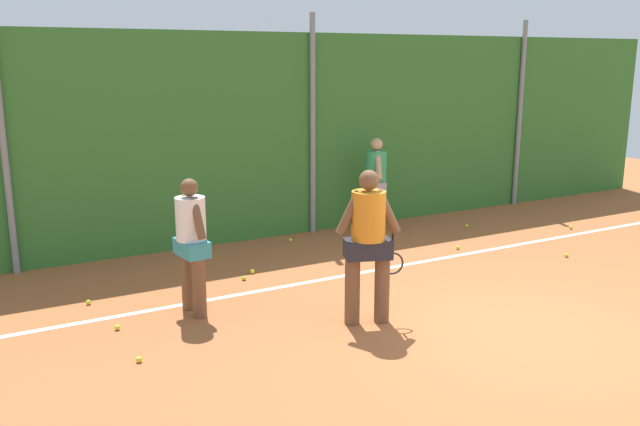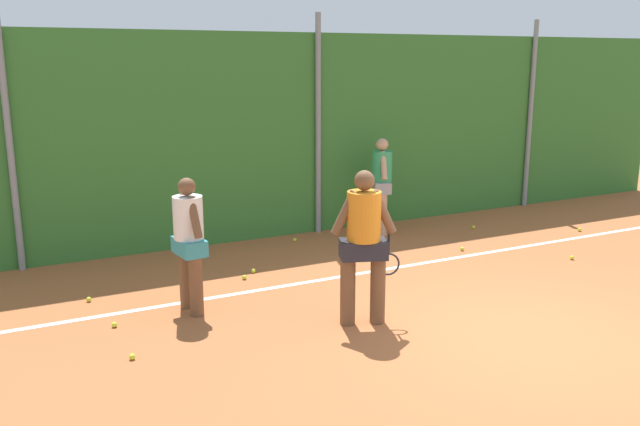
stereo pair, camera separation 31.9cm
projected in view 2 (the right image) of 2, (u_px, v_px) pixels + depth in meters
ground_plane at (439, 292)px, 9.17m from camera, size 26.83×26.83×0.00m
hedge_fence_backdrop at (314, 134)px, 12.13m from camera, size 17.44×0.25×3.57m
fence_post_left at (9, 142)px, 9.72m from camera, size 0.10×0.10×3.91m
fence_post_center at (318, 126)px, 11.94m from camera, size 0.10×0.10×3.91m
fence_post_right at (530, 115)px, 14.15m from camera, size 0.10×0.10×3.91m
court_baseline_paint at (391, 268)px, 10.22m from camera, size 12.74×0.10×0.01m
player_foreground_near at (364, 239)px, 7.88m from camera, size 0.83×0.49×1.88m
player_midcourt at (189, 238)px, 8.28m from camera, size 0.37×0.72×1.72m
player_backcourt_far at (381, 180)px, 12.09m from camera, size 0.47×0.68×1.74m
tennis_ball_0 at (580, 230)px, 12.40m from camera, size 0.07×0.07×0.07m
tennis_ball_1 at (376, 289)px, 9.20m from camera, size 0.07×0.07×0.07m
tennis_ball_2 at (462, 249)px, 11.15m from camera, size 0.07×0.07×0.07m
tennis_ball_3 at (474, 227)px, 12.59m from camera, size 0.07×0.07×0.07m
tennis_ball_4 at (295, 240)px, 11.70m from camera, size 0.07×0.07×0.07m
tennis_ball_5 at (244, 277)px, 9.71m from camera, size 0.07×0.07×0.07m
tennis_ball_6 at (89, 299)px, 8.82m from camera, size 0.07×0.07×0.07m
tennis_ball_7 at (253, 271)px, 10.00m from camera, size 0.07×0.07×0.07m
tennis_ball_8 at (572, 258)px, 10.66m from camera, size 0.07×0.07×0.07m
tennis_ball_9 at (132, 357)px, 7.13m from camera, size 0.07×0.07×0.07m
tennis_ball_10 at (114, 325)px, 7.98m from camera, size 0.07×0.07×0.07m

